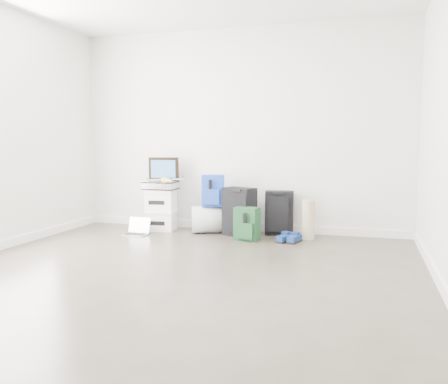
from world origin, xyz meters
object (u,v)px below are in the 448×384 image
(boxes_stack, at_px, (161,210))
(laptop, at_px, (137,231))
(briefcase, at_px, (161,185))
(carry_on, at_px, (279,213))
(duffel_bag, at_px, (214,219))
(large_suitcase, at_px, (239,212))

(boxes_stack, relative_size, laptop, 1.76)
(boxes_stack, bearing_deg, briefcase, 173.99)
(boxes_stack, distance_m, briefcase, 0.34)
(boxes_stack, bearing_deg, laptop, -120.84)
(boxes_stack, bearing_deg, carry_on, -0.70)
(duffel_bag, xyz_separation_m, carry_on, (0.86, 0.10, 0.11))
(boxes_stack, height_order, briefcase, briefcase)
(briefcase, relative_size, laptop, 1.34)
(large_suitcase, relative_size, carry_on, 1.09)
(duffel_bag, height_order, carry_on, carry_on)
(boxes_stack, bearing_deg, duffel_bag, -2.51)
(large_suitcase, xyz_separation_m, laptop, (-1.29, -0.31, -0.26))
(carry_on, bearing_deg, briefcase, 176.80)
(large_suitcase, height_order, laptop, large_suitcase)
(carry_on, relative_size, laptop, 1.81)
(duffel_bag, relative_size, laptop, 1.83)
(duffel_bag, height_order, large_suitcase, large_suitcase)
(briefcase, distance_m, laptop, 0.70)
(briefcase, bearing_deg, carry_on, 2.66)
(briefcase, height_order, carry_on, briefcase)
(large_suitcase, bearing_deg, carry_on, 47.44)
(laptop, bearing_deg, carry_on, 19.36)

